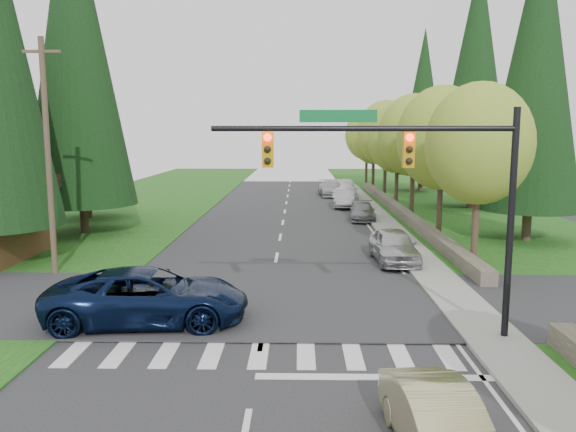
{
  "coord_description": "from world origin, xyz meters",
  "views": [
    {
      "loc": [
        1.09,
        -11.56,
        6.06
      ],
      "look_at": [
        0.66,
        10.56,
        2.8
      ],
      "focal_mm": 35.0,
      "sensor_mm": 36.0,
      "label": 1
    }
  ],
  "objects_px": {
    "sedan_champagne": "(440,424)",
    "parked_car_e": "(331,189)",
    "parked_car_a": "(394,246)",
    "parked_car_d": "(347,190)",
    "parked_car_b": "(363,212)",
    "parked_car_c": "(345,198)",
    "suv_navy": "(148,296)"
  },
  "relations": [
    {
      "from": "sedan_champagne",
      "to": "parked_car_e",
      "type": "relative_size",
      "value": 0.78
    },
    {
      "from": "sedan_champagne",
      "to": "parked_car_a",
      "type": "bearing_deg",
      "value": 76.71
    },
    {
      "from": "sedan_champagne",
      "to": "parked_car_a",
      "type": "distance_m",
      "value": 16.31
    },
    {
      "from": "parked_car_d",
      "to": "parked_car_b",
      "type": "bearing_deg",
      "value": -86.73
    },
    {
      "from": "parked_car_a",
      "to": "parked_car_c",
      "type": "height_order",
      "value": "parked_car_a"
    },
    {
      "from": "parked_car_b",
      "to": "parked_car_d",
      "type": "relative_size",
      "value": 0.88
    },
    {
      "from": "parked_car_a",
      "to": "parked_car_e",
      "type": "distance_m",
      "value": 28.47
    },
    {
      "from": "sedan_champagne",
      "to": "parked_car_d",
      "type": "relative_size",
      "value": 0.82
    },
    {
      "from": "parked_car_b",
      "to": "parked_car_e",
      "type": "relative_size",
      "value": 0.83
    },
    {
      "from": "parked_car_a",
      "to": "parked_car_e",
      "type": "bearing_deg",
      "value": 90.41
    },
    {
      "from": "parked_car_c",
      "to": "parked_car_b",
      "type": "bearing_deg",
      "value": -77.65
    },
    {
      "from": "parked_car_d",
      "to": "suv_navy",
      "type": "bearing_deg",
      "value": -101.8
    },
    {
      "from": "parked_car_e",
      "to": "parked_car_b",
      "type": "bearing_deg",
      "value": -88.85
    },
    {
      "from": "parked_car_b",
      "to": "parked_car_d",
      "type": "distance_m",
      "value": 12.8
    },
    {
      "from": "parked_car_a",
      "to": "parked_car_c",
      "type": "bearing_deg",
      "value": 89.55
    },
    {
      "from": "parked_car_c",
      "to": "parked_car_d",
      "type": "distance_m",
      "value": 5.89
    },
    {
      "from": "sedan_champagne",
      "to": "parked_car_c",
      "type": "bearing_deg",
      "value": 81.37
    },
    {
      "from": "parked_car_a",
      "to": "parked_car_b",
      "type": "height_order",
      "value": "parked_car_a"
    },
    {
      "from": "suv_navy",
      "to": "parked_car_d",
      "type": "distance_m",
      "value": 35.9
    },
    {
      "from": "suv_navy",
      "to": "parked_car_e",
      "type": "distance_m",
      "value": 38.07
    },
    {
      "from": "suv_navy",
      "to": "parked_car_b",
      "type": "height_order",
      "value": "suv_navy"
    },
    {
      "from": "parked_car_b",
      "to": "parked_car_e",
      "type": "xyz_separation_m",
      "value": [
        -1.4,
        15.36,
        0.12
      ]
    },
    {
      "from": "parked_car_b",
      "to": "parked_car_c",
      "type": "xyz_separation_m",
      "value": [
        -0.69,
        6.94,
        0.14
      ]
    },
    {
      "from": "parked_car_e",
      "to": "sedan_champagne",
      "type": "bearing_deg",
      "value": -94.63
    },
    {
      "from": "suv_navy",
      "to": "parked_car_b",
      "type": "bearing_deg",
      "value": -28.04
    },
    {
      "from": "parked_car_a",
      "to": "parked_car_b",
      "type": "xyz_separation_m",
      "value": [
        0.0,
        13.07,
        -0.18
      ]
    },
    {
      "from": "parked_car_a",
      "to": "parked_car_c",
      "type": "xyz_separation_m",
      "value": [
        -0.69,
        20.01,
        -0.04
      ]
    },
    {
      "from": "parked_car_a",
      "to": "parked_car_e",
      "type": "relative_size",
      "value": 0.92
    },
    {
      "from": "suv_navy",
      "to": "parked_car_d",
      "type": "bearing_deg",
      "value": -20.0
    },
    {
      "from": "parked_car_a",
      "to": "parked_car_d",
      "type": "distance_m",
      "value": 25.86
    },
    {
      "from": "sedan_champagne",
      "to": "parked_car_e",
      "type": "height_order",
      "value": "parked_car_e"
    },
    {
      "from": "sedan_champagne",
      "to": "parked_car_e",
      "type": "bearing_deg",
      "value": 82.63
    }
  ]
}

